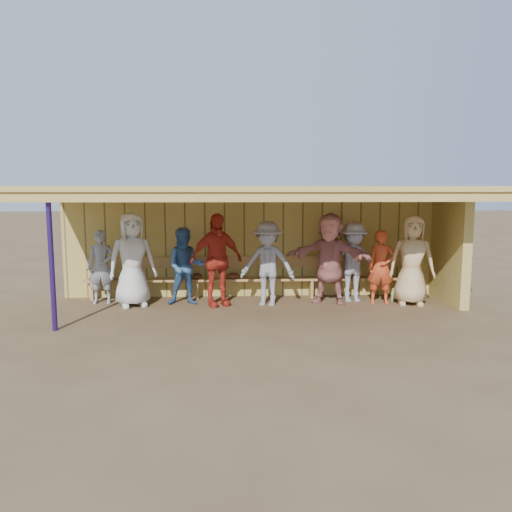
{
  "coord_description": "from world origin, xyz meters",
  "views": [
    {
      "loc": [
        -0.51,
        -10.01,
        2.46
      ],
      "look_at": [
        0.0,
        0.35,
        1.05
      ],
      "focal_mm": 35.0,
      "sensor_mm": 36.0,
      "label": 1
    }
  ],
  "objects_px": {
    "player_e": "(268,264)",
    "player_h": "(412,260)",
    "player_c": "(185,266)",
    "bench": "(254,274)",
    "player_g": "(381,267)",
    "player_extra": "(353,262)",
    "player_b": "(132,260)",
    "player_d": "(216,260)",
    "player_a": "(101,267)",
    "player_f": "(329,258)"
  },
  "relations": [
    {
      "from": "player_h",
      "to": "player_g",
      "type": "bearing_deg",
      "value": 178.71
    },
    {
      "from": "player_a",
      "to": "bench",
      "type": "relative_size",
      "value": 0.21
    },
    {
      "from": "player_f",
      "to": "player_extra",
      "type": "bearing_deg",
      "value": 35.38
    },
    {
      "from": "player_c",
      "to": "player_d",
      "type": "xyz_separation_m",
      "value": [
        0.66,
        -0.13,
        0.15
      ]
    },
    {
      "from": "bench",
      "to": "player_g",
      "type": "bearing_deg",
      "value": -15.61
    },
    {
      "from": "player_d",
      "to": "player_f",
      "type": "relative_size",
      "value": 1.0
    },
    {
      "from": "player_a",
      "to": "player_c",
      "type": "bearing_deg",
      "value": -7.41
    },
    {
      "from": "player_a",
      "to": "player_d",
      "type": "bearing_deg",
      "value": -8.75
    },
    {
      "from": "player_h",
      "to": "player_a",
      "type": "bearing_deg",
      "value": -173.29
    },
    {
      "from": "player_a",
      "to": "player_extra",
      "type": "height_order",
      "value": "player_extra"
    },
    {
      "from": "bench",
      "to": "player_f",
      "type": "bearing_deg",
      "value": -22.3
    },
    {
      "from": "player_g",
      "to": "player_h",
      "type": "bearing_deg",
      "value": -2.97
    },
    {
      "from": "player_e",
      "to": "player_extra",
      "type": "relative_size",
      "value": 1.02
    },
    {
      "from": "player_f",
      "to": "player_g",
      "type": "xyz_separation_m",
      "value": [
        1.1,
        -0.1,
        -0.18
      ]
    },
    {
      "from": "player_f",
      "to": "player_g",
      "type": "height_order",
      "value": "player_f"
    },
    {
      "from": "player_f",
      "to": "player_b",
      "type": "bearing_deg",
      "value": -156.88
    },
    {
      "from": "player_c",
      "to": "player_f",
      "type": "relative_size",
      "value": 0.84
    },
    {
      "from": "player_e",
      "to": "player_g",
      "type": "height_order",
      "value": "player_e"
    },
    {
      "from": "player_d",
      "to": "player_e",
      "type": "xyz_separation_m",
      "value": [
        1.08,
        -0.03,
        -0.08
      ]
    },
    {
      "from": "player_d",
      "to": "player_g",
      "type": "height_order",
      "value": "player_d"
    },
    {
      "from": "player_h",
      "to": "player_extra",
      "type": "relative_size",
      "value": 1.1
    },
    {
      "from": "player_extra",
      "to": "bench",
      "type": "relative_size",
      "value": 0.23
    },
    {
      "from": "player_a",
      "to": "player_c",
      "type": "xyz_separation_m",
      "value": [
        1.81,
        -0.2,
        0.03
      ]
    },
    {
      "from": "player_a",
      "to": "player_g",
      "type": "xyz_separation_m",
      "value": [
        5.98,
        -0.31,
        -0.0
      ]
    },
    {
      "from": "player_extra",
      "to": "player_a",
      "type": "bearing_deg",
      "value": 178.8
    },
    {
      "from": "player_g",
      "to": "player_h",
      "type": "height_order",
      "value": "player_h"
    },
    {
      "from": "player_b",
      "to": "player_e",
      "type": "relative_size",
      "value": 1.11
    },
    {
      "from": "player_c",
      "to": "player_d",
      "type": "height_order",
      "value": "player_d"
    },
    {
      "from": "player_e",
      "to": "player_h",
      "type": "xyz_separation_m",
      "value": [
        3.06,
        -0.09,
        0.07
      ]
    },
    {
      "from": "player_d",
      "to": "player_extra",
      "type": "distance_m",
      "value": 2.98
    },
    {
      "from": "player_f",
      "to": "player_h",
      "type": "bearing_deg",
      "value": 14.26
    },
    {
      "from": "player_e",
      "to": "player_h",
      "type": "height_order",
      "value": "player_h"
    },
    {
      "from": "player_a",
      "to": "player_e",
      "type": "height_order",
      "value": "player_e"
    },
    {
      "from": "player_b",
      "to": "player_h",
      "type": "xyz_separation_m",
      "value": [
        5.88,
        -0.14,
        -0.03
      ]
    },
    {
      "from": "player_a",
      "to": "player_f",
      "type": "bearing_deg",
      "value": -3.68
    },
    {
      "from": "player_d",
      "to": "player_f",
      "type": "xyz_separation_m",
      "value": [
        2.42,
        0.12,
        -0.0
      ]
    },
    {
      "from": "player_g",
      "to": "bench",
      "type": "xyz_separation_m",
      "value": [
        -2.68,
        0.75,
        -0.26
      ]
    },
    {
      "from": "player_d",
      "to": "player_b",
      "type": "bearing_deg",
      "value": 155.29
    },
    {
      "from": "player_f",
      "to": "player_h",
      "type": "xyz_separation_m",
      "value": [
        1.72,
        -0.23,
        -0.02
      ]
    },
    {
      "from": "player_b",
      "to": "bench",
      "type": "height_order",
      "value": "player_b"
    },
    {
      "from": "player_e",
      "to": "player_f",
      "type": "distance_m",
      "value": 1.35
    },
    {
      "from": "player_c",
      "to": "bench",
      "type": "distance_m",
      "value": 1.65
    },
    {
      "from": "player_g",
      "to": "player_extra",
      "type": "bearing_deg",
      "value": 165.88
    },
    {
      "from": "player_c",
      "to": "player_f",
      "type": "height_order",
      "value": "player_f"
    },
    {
      "from": "player_b",
      "to": "player_f",
      "type": "distance_m",
      "value": 4.17
    },
    {
      "from": "player_h",
      "to": "player_extra",
      "type": "bearing_deg",
      "value": 173.28
    },
    {
      "from": "player_g",
      "to": "player_extra",
      "type": "relative_size",
      "value": 0.91
    },
    {
      "from": "player_c",
      "to": "player_f",
      "type": "xyz_separation_m",
      "value": [
        3.07,
        -0.01,
        0.15
      ]
    },
    {
      "from": "player_e",
      "to": "player_c",
      "type": "bearing_deg",
      "value": -169.84
    },
    {
      "from": "player_d",
      "to": "player_extra",
      "type": "height_order",
      "value": "player_d"
    }
  ]
}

